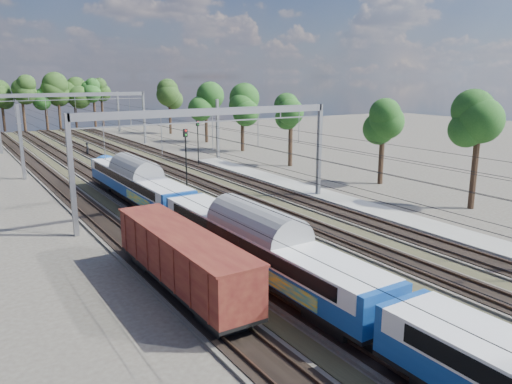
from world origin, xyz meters
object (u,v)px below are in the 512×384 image
worker (88,149)px  signal_near (186,153)px  freight_boxcar (182,257)px  emu_train (261,239)px  signal_far (198,137)px

worker → signal_near: bearing=-156.5°
freight_boxcar → worker: 52.95m
emu_train → worker: bearing=86.0°
freight_boxcar → signal_far: 39.94m
emu_train → signal_far: 38.93m
signal_near → signal_far: signal_near is taller
emu_train → freight_boxcar: 4.62m
worker → signal_far: (10.08, -16.83, 2.81)m
worker → signal_far: size_ratio=0.33×
emu_train → worker: 53.37m
emu_train → worker: (3.68, 53.22, -1.53)m
freight_boxcar → signal_far: size_ratio=2.16×
worker → signal_near: size_ratio=0.30×
signal_near → signal_far: (7.99, 13.73, -0.32)m
worker → signal_near: (2.09, -30.56, 3.13)m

